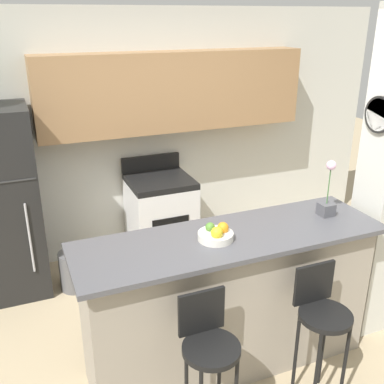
{
  "coord_description": "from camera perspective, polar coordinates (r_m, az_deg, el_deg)",
  "views": [
    {
      "loc": [
        -1.28,
        -2.41,
        2.46
      ],
      "look_at": [
        0.0,
        0.71,
        1.13
      ],
      "focal_mm": 42.0,
      "sensor_mm": 36.0,
      "label": 1
    }
  ],
  "objects": [
    {
      "name": "bar_stool_right",
      "position": [
        3.11,
        16.09,
        -14.97
      ],
      "size": [
        0.34,
        0.34,
        0.98
      ],
      "color": "black",
      "rests_on": "ground_plane"
    },
    {
      "name": "wall_back",
      "position": [
        4.71,
        -4.53,
        9.54
      ],
      "size": [
        5.6,
        0.38,
        2.55
      ],
      "color": "silver",
      "rests_on": "ground_plane"
    },
    {
      "name": "orchid_vase",
      "position": [
        3.44,
        16.8,
        -0.76
      ],
      "size": [
        0.1,
        0.1,
        0.42
      ],
      "color": "#4C4C51",
      "rests_on": "counter_bar"
    },
    {
      "name": "trash_bin",
      "position": [
        4.49,
        -14.7,
        -9.6
      ],
      "size": [
        0.28,
        0.28,
        0.38
      ],
      "color": "#59595B",
      "rests_on": "ground_plane"
    },
    {
      "name": "stove_range",
      "position": [
        4.76,
        -4.0,
        -3.33
      ],
      "size": [
        0.64,
        0.64,
        1.07
      ],
      "color": "white",
      "rests_on": "ground_plane"
    },
    {
      "name": "counter_bar",
      "position": [
        3.33,
        4.8,
        -13.68
      ],
      "size": [
        2.17,
        0.65,
        1.08
      ],
      "color": "gray",
      "rests_on": "ground_plane"
    },
    {
      "name": "fruit_bowl",
      "position": [
        2.98,
        3.09,
        -5.36
      ],
      "size": [
        0.24,
        0.24,
        0.12
      ],
      "color": "silver",
      "rests_on": "counter_bar"
    },
    {
      "name": "ground_plane",
      "position": [
        3.67,
        4.52,
        -20.61
      ],
      "size": [
        14.0,
        14.0,
        0.0
      ],
      "primitive_type": "plane",
      "color": "tan"
    },
    {
      "name": "bar_stool_left",
      "position": [
        2.76,
        2.12,
        -19.32
      ],
      "size": [
        0.34,
        0.34,
        0.98
      ],
      "color": "black",
      "rests_on": "ground_plane"
    }
  ]
}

